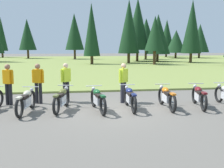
# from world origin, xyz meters

# --- Properties ---
(ground_plane) EXTENTS (140.00, 140.00, 0.00)m
(ground_plane) POSITION_xyz_m (0.00, 0.00, 0.00)
(ground_plane) COLOR #605B54
(grass_moorland) EXTENTS (80.00, 44.00, 0.10)m
(grass_moorland) POSITION_xyz_m (0.00, 25.88, 0.05)
(grass_moorland) COLOR olive
(grass_moorland) RESTS_ON ground
(forest_treeline) EXTENTS (42.47, 29.67, 9.12)m
(forest_treeline) POSITION_xyz_m (6.25, 31.71, 4.28)
(forest_treeline) COLOR #47331E
(forest_treeline) RESTS_ON ground
(motorcycle_cream) EXTENTS (0.62, 2.09, 0.88)m
(motorcycle_cream) POSITION_xyz_m (-3.20, 0.02, 0.44)
(motorcycle_cream) COLOR black
(motorcycle_cream) RESTS_ON ground
(motorcycle_olive) EXTENTS (0.72, 2.07, 0.88)m
(motorcycle_olive) POSITION_xyz_m (-1.95, 0.21, 0.44)
(motorcycle_olive) COLOR black
(motorcycle_olive) RESTS_ON ground
(motorcycle_british_green) EXTENTS (0.67, 2.09, 0.88)m
(motorcycle_british_green) POSITION_xyz_m (-0.62, -0.08, 0.44)
(motorcycle_british_green) COLOR black
(motorcycle_british_green) RESTS_ON ground
(motorcycle_navy) EXTENTS (0.62, 2.10, 0.88)m
(motorcycle_navy) POSITION_xyz_m (0.61, 0.03, 0.44)
(motorcycle_navy) COLOR black
(motorcycle_navy) RESTS_ON ground
(motorcycle_orange) EXTENTS (0.62, 2.10, 0.88)m
(motorcycle_orange) POSITION_xyz_m (2.04, -0.03, 0.44)
(motorcycle_orange) COLOR black
(motorcycle_orange) RESTS_ON ground
(motorcycle_maroon) EXTENTS (0.70, 2.08, 0.88)m
(motorcycle_maroon) POSITION_xyz_m (3.36, -0.03, 0.44)
(motorcycle_maroon) COLOR black
(motorcycle_maroon) RESTS_ON ground
(rider_with_back_turned) EXTENTS (0.42, 0.41, 1.67)m
(rider_with_back_turned) POSITION_xyz_m (-1.82, 1.71, 0.95)
(rider_with_back_turned) COLOR black
(rider_with_back_turned) RESTS_ON ground
(rider_near_row_end) EXTENTS (0.42, 0.41, 1.67)m
(rider_near_row_end) POSITION_xyz_m (0.58, 1.24, 0.95)
(rider_near_row_end) COLOR #2D2D38
(rider_near_row_end) RESTS_ON ground
(rider_checking_bike) EXTENTS (0.49, 0.37, 1.67)m
(rider_checking_bike) POSITION_xyz_m (-4.12, 1.45, 0.95)
(rider_checking_bike) COLOR black
(rider_checking_bike) RESTS_ON ground
(rider_in_hivis_vest) EXTENTS (0.51, 0.35, 1.67)m
(rider_in_hivis_vest) POSITION_xyz_m (-2.96, 1.55, 0.95)
(rider_in_hivis_vest) COLOR black
(rider_in_hivis_vest) RESTS_ON ground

